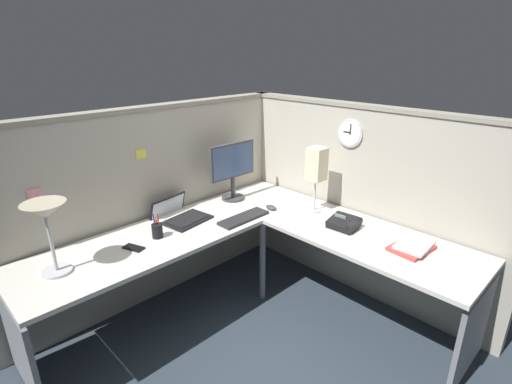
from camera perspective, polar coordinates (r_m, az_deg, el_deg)
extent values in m
plane|color=#2D3842|center=(3.19, 0.99, -17.72)|extent=(6.80, 6.80, 0.00)
cube|color=#A8A393|center=(3.21, -14.79, -2.14)|extent=(2.57, 0.10, 1.55)
cube|color=gray|center=(3.01, -16.18, 11.89)|extent=(2.57, 0.12, 0.03)
cube|color=#A8A393|center=(3.28, 15.14, -1.69)|extent=(0.10, 2.37, 1.55)
cube|color=gray|center=(3.08, 16.52, 12.05)|extent=(0.12, 2.37, 0.03)
cube|color=beige|center=(2.92, -10.81, -5.48)|extent=(2.35, 0.66, 0.03)
cube|color=beige|center=(2.84, 16.76, -6.83)|extent=(0.66, 1.49, 0.03)
cylinder|color=slate|center=(3.18, 0.97, -10.23)|extent=(0.05, 0.05, 0.70)
cube|color=slate|center=(2.76, -31.57, -19.20)|extent=(0.03, 0.58, 0.60)
cube|color=slate|center=(2.83, 29.44, -17.73)|extent=(0.58, 0.03, 0.60)
cylinder|color=#38383D|center=(3.39, -3.41, -0.85)|extent=(0.20, 0.20, 0.02)
cylinder|color=#38383D|center=(3.36, -3.45, 0.74)|extent=(0.04, 0.04, 0.20)
cube|color=#38383D|center=(3.28, -3.54, 4.68)|extent=(0.46, 0.04, 0.30)
cube|color=#384C72|center=(3.27, -3.33, 4.62)|extent=(0.42, 0.02, 0.26)
cube|color=black|center=(3.01, -10.12, -4.11)|extent=(0.37, 0.29, 0.02)
cube|color=black|center=(3.00, -10.13, -3.94)|extent=(0.31, 0.22, 0.00)
cube|color=black|center=(3.15, -13.00, -2.43)|extent=(0.35, 0.12, 0.22)
cube|color=silver|center=(3.15, -12.90, -2.47)|extent=(0.31, 0.10, 0.18)
cube|color=#232326|center=(2.99, -1.84, -3.85)|extent=(0.43, 0.14, 0.02)
ellipsoid|color=#38383D|center=(3.17, 2.25, -2.29)|extent=(0.06, 0.10, 0.03)
cylinder|color=#B7BABF|center=(2.61, -27.37, -10.35)|extent=(0.17, 0.17, 0.02)
cylinder|color=#B7BABF|center=(2.53, -28.08, -6.59)|extent=(0.02, 0.02, 0.38)
cone|color=#B2A88C|center=(2.45, -28.86, -2.40)|extent=(0.24, 0.24, 0.09)
cylinder|color=black|center=(2.79, -14.43, -5.60)|extent=(0.08, 0.08, 0.10)
cylinder|color=#1E1EB2|center=(2.76, -14.84, -4.40)|extent=(0.01, 0.02, 0.13)
cylinder|color=#B21E1E|center=(2.76, -14.23, -4.34)|extent=(0.01, 0.02, 0.13)
cylinder|color=#D8591E|center=(2.77, -14.64, -4.08)|extent=(0.03, 0.03, 0.01)
cube|color=black|center=(2.70, -17.68, -7.89)|extent=(0.11, 0.16, 0.01)
cube|color=black|center=(2.92, 12.84, -4.56)|extent=(0.20, 0.21, 0.10)
cube|color=#8CA58C|center=(2.91, 12.39, -3.69)|extent=(0.02, 0.09, 0.04)
cube|color=black|center=(2.87, 14.35, -4.65)|extent=(0.19, 0.05, 0.04)
cube|color=#BF3F38|center=(2.76, 22.03, -7.71)|extent=(0.30, 0.24, 0.02)
cube|color=silver|center=(2.76, 22.40, -7.25)|extent=(0.27, 0.20, 0.02)
cylinder|color=#B7BABF|center=(3.18, 8.58, -2.69)|extent=(0.11, 0.11, 0.01)
cylinder|color=#B7BABF|center=(3.13, 8.71, -0.43)|extent=(0.02, 0.02, 0.27)
cube|color=beige|center=(3.04, 8.97, 4.14)|extent=(0.13, 0.13, 0.26)
cylinder|color=#B7BABF|center=(3.13, 13.82, 8.45)|extent=(0.03, 0.22, 0.22)
cylinder|color=white|center=(3.11, 13.65, 8.41)|extent=(0.00, 0.19, 0.19)
cube|color=black|center=(3.12, 13.33, 8.64)|extent=(0.00, 0.06, 0.01)
cube|color=black|center=(3.10, 13.84, 9.00)|extent=(0.00, 0.01, 0.08)
cube|color=#EAD84C|center=(2.98, -16.70, 5.43)|extent=(0.08, 0.00, 0.07)
cube|color=pink|center=(2.76, -29.93, -0.38)|extent=(0.09, 0.00, 0.09)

